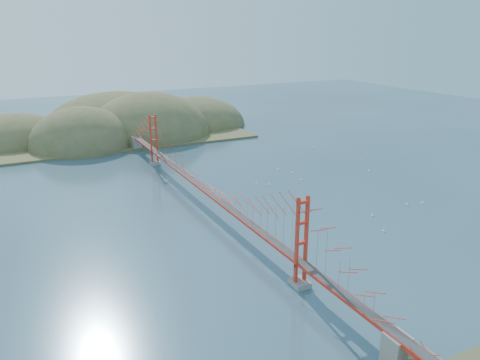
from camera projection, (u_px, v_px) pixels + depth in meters
name	position (u px, v px, depth m)	size (l,w,h in m)	color
ground	(205.00, 206.00, 82.95)	(320.00, 320.00, 0.00)	#2B4657
bridge	(204.00, 168.00, 80.93)	(2.20, 94.40, 12.00)	gray
far_headlands	(125.00, 132.00, 142.06)	(84.00, 58.00, 25.00)	brown
sailboat_11	(362.00, 159.00, 112.31)	(0.55, 0.55, 0.58)	white
sailboat_3	(301.00, 180.00, 97.13)	(0.65, 0.61, 0.73)	white
sailboat_1	(292.00, 172.00, 102.04)	(0.69, 0.69, 0.72)	white
sailboat_0	(372.00, 215.00, 78.84)	(0.51, 0.60, 0.69)	white
sailboat_6	(383.00, 230.00, 72.76)	(0.63, 0.66, 0.74)	white
sailboat_9	(369.00, 170.00, 103.42)	(0.60, 0.60, 0.63)	white
sailboat_17	(314.00, 147.00, 123.16)	(0.59, 0.49, 0.69)	white
sailboat_15	(293.00, 141.00, 130.26)	(0.51, 0.53, 0.59)	white
sailboat_5	(407.00, 204.00, 83.88)	(0.49, 0.53, 0.59)	white
sailboat_8	(301.00, 153.00, 118.02)	(0.54, 0.54, 0.59)	white
sailboat_2	(422.00, 202.00, 84.43)	(0.57, 0.57, 0.63)	white
sailboat_7	(278.00, 169.00, 104.41)	(0.62, 0.62, 0.66)	white
sailboat_16	(257.00, 183.00, 95.03)	(0.64, 0.61, 0.72)	white
sailboat_14	(269.00, 184.00, 94.40)	(0.56, 0.56, 0.63)	white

